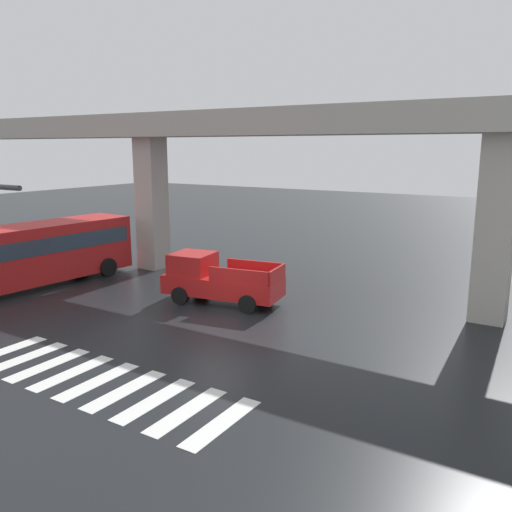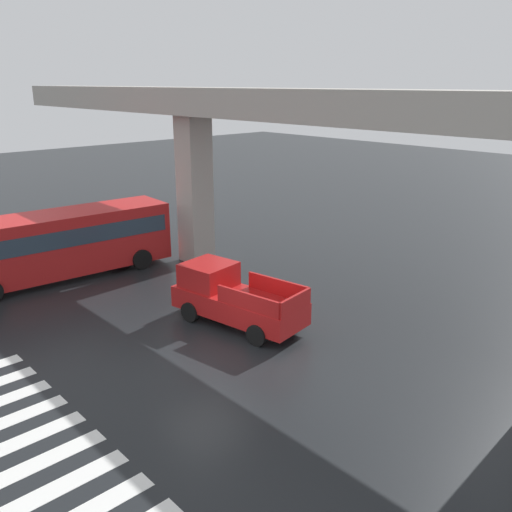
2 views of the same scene
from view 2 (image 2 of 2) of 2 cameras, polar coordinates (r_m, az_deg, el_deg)
ground_plane at (r=17.61m, az=-5.46°, el=-11.22°), size 120.00×120.00×0.00m
crosswalk_stripes at (r=15.43m, az=-22.84°, el=-17.31°), size 9.35×2.80×0.01m
elevated_overpass at (r=19.84m, az=8.72°, el=13.59°), size 48.39×2.45×8.33m
pickup_truck at (r=19.94m, az=-2.54°, el=-4.39°), size 5.33×2.67×2.08m
city_bus at (r=25.77m, az=-20.89°, el=1.34°), size 3.37×10.96×2.99m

